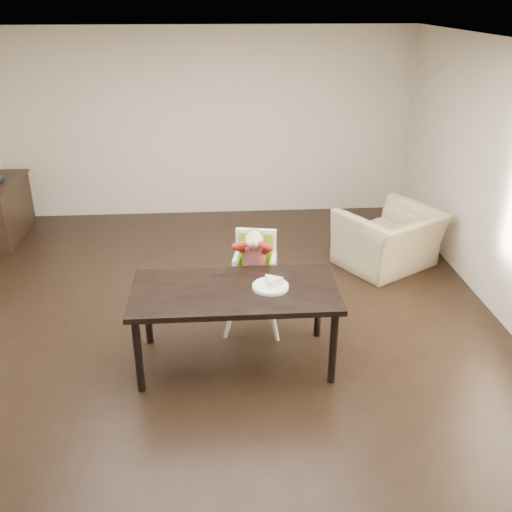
# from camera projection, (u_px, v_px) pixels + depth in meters

# --- Properties ---
(ground) EXTENTS (7.00, 7.00, 0.00)m
(ground) POSITION_uv_depth(u_px,v_px,m) (209.00, 334.00, 5.67)
(ground) COLOR black
(ground) RESTS_ON ground
(room_walls) EXTENTS (6.02, 7.02, 2.71)m
(room_walls) POSITION_uv_depth(u_px,v_px,m) (202.00, 151.00, 4.89)
(room_walls) COLOR beige
(room_walls) RESTS_ON ground
(dining_table) EXTENTS (1.80, 0.90, 0.75)m
(dining_table) POSITION_uv_depth(u_px,v_px,m) (235.00, 297.00, 4.99)
(dining_table) COLOR black
(dining_table) RESTS_ON ground
(high_chair) EXTENTS (0.51, 0.51, 1.05)m
(high_chair) POSITION_uv_depth(u_px,v_px,m) (255.00, 258.00, 5.54)
(high_chair) COLOR white
(high_chair) RESTS_ON ground
(plate) EXTENTS (0.38, 0.38, 0.09)m
(plate) POSITION_uv_depth(u_px,v_px,m) (271.00, 284.00, 4.96)
(plate) COLOR white
(plate) RESTS_ON dining_table
(armchair) EXTENTS (1.32, 1.19, 0.97)m
(armchair) POSITION_uv_depth(u_px,v_px,m) (390.00, 230.00, 6.89)
(armchair) COLOR tan
(armchair) RESTS_ON ground
(sideboard) EXTENTS (0.44, 1.26, 0.79)m
(sideboard) POSITION_uv_depth(u_px,v_px,m) (4.00, 210.00, 7.76)
(sideboard) COLOR black
(sideboard) RESTS_ON ground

